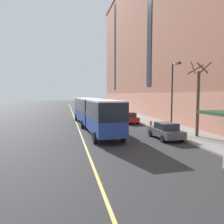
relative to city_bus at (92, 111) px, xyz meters
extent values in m
plane|color=#303033|center=(0.13, -3.00, -2.10)|extent=(260.00, 260.00, 0.00)
cube|color=gray|center=(9.25, 0.00, -2.03)|extent=(4.62, 160.00, 0.15)
cube|color=tan|center=(11.49, -3.00, 0.10)|extent=(0.14, 110.00, 4.40)
cube|color=#1E232B|center=(11.51, 10.75, 15.99)|extent=(0.10, 2.00, 25.00)
cube|color=#1E232B|center=(11.51, 38.25, 15.99)|extent=(0.10, 2.00, 25.00)
cube|color=navy|center=(-0.19, 3.78, -0.83)|extent=(3.07, 12.24, 1.30)
cube|color=black|center=(-0.19, 3.78, 0.61)|extent=(3.09, 12.24, 1.59)
cube|color=white|center=(-0.19, 3.78, 1.46)|extent=(3.10, 12.24, 0.12)
cube|color=#19232D|center=(-0.49, 9.87, 0.45)|extent=(2.28, 0.19, 1.19)
cube|color=orange|center=(-0.49, 9.88, 1.22)|extent=(1.74, 0.15, 0.28)
cube|color=black|center=(-0.49, 9.89, -1.38)|extent=(2.43, 0.24, 0.24)
cube|color=white|center=(-1.35, 9.84, -1.13)|extent=(0.28, 0.07, 0.18)
cube|color=white|center=(0.38, 9.93, -1.13)|extent=(0.28, 0.07, 0.18)
cylinder|color=#595651|center=(0.14, -2.78, -0.04)|extent=(2.40, 1.11, 2.36)
cube|color=navy|center=(0.33, -6.62, -0.83)|extent=(2.80, 6.79, 1.30)
cube|color=black|center=(0.33, -6.62, 0.61)|extent=(2.82, 6.79, 1.59)
cube|color=white|center=(0.33, -6.62, 1.46)|extent=(2.83, 6.79, 0.12)
cylinder|color=black|center=(-1.63, 7.96, -1.60)|extent=(0.35, 1.01, 1.00)
cylinder|color=black|center=(0.84, 8.08, -1.60)|extent=(0.35, 1.01, 1.00)
cylinder|color=black|center=(-1.25, 0.08, -1.60)|extent=(0.35, 1.01, 1.00)
cylinder|color=black|center=(1.23, 0.20, -1.60)|extent=(0.35, 1.01, 1.00)
cylinder|color=black|center=(-0.82, -8.51, -1.60)|extent=(0.35, 1.01, 1.00)
cylinder|color=black|center=(1.65, -8.39, -1.60)|extent=(0.35, 1.01, 1.00)
cube|color=silver|center=(5.61, 18.44, -1.46)|extent=(1.85, 4.49, 0.64)
cube|color=#232D38|center=(5.61, 18.22, -0.86)|extent=(1.58, 2.04, 0.56)
cube|color=silver|center=(5.61, 18.22, -0.56)|extent=(1.54, 1.95, 0.04)
cylinder|color=black|center=(4.79, 19.84, -1.78)|extent=(0.23, 0.64, 0.64)
cylinder|color=black|center=(6.50, 19.80, -1.78)|extent=(0.23, 0.64, 0.64)
cylinder|color=black|center=(4.73, 17.08, -1.78)|extent=(0.23, 0.64, 0.64)
cylinder|color=black|center=(6.44, 17.04, -1.78)|extent=(0.23, 0.64, 0.64)
cube|color=#B21E19|center=(5.69, 3.79, -1.46)|extent=(1.97, 4.62, 0.64)
cube|color=#232D38|center=(5.70, 3.56, -0.86)|extent=(1.67, 2.11, 0.56)
cube|color=#B21E19|center=(5.70, 3.56, -0.56)|extent=(1.63, 2.01, 0.04)
cylinder|color=black|center=(4.75, 5.18, -1.78)|extent=(0.24, 0.65, 0.64)
cylinder|color=black|center=(6.54, 5.24, -1.78)|extent=(0.24, 0.65, 0.64)
cylinder|color=black|center=(4.84, 2.35, -1.78)|extent=(0.24, 0.65, 0.64)
cylinder|color=black|center=(6.63, 2.40, -1.78)|extent=(0.24, 0.65, 0.64)
cube|color=#4C4C51|center=(5.87, -7.86, -1.46)|extent=(1.85, 4.45, 0.64)
cube|color=#232D38|center=(5.87, -8.09, -0.86)|extent=(1.62, 2.01, 0.56)
cube|color=#4C4C51|center=(5.87, -8.09, -0.56)|extent=(1.58, 1.92, 0.04)
cylinder|color=black|center=(4.96, -6.49, -1.78)|extent=(0.22, 0.64, 0.64)
cylinder|color=black|center=(6.76, -6.48, -1.78)|extent=(0.22, 0.64, 0.64)
cylinder|color=black|center=(4.97, -9.24, -1.78)|extent=(0.22, 0.64, 0.64)
cylinder|color=black|center=(6.77, -9.24, -1.78)|extent=(0.22, 0.64, 0.64)
cube|color=#B21E19|center=(5.64, 10.35, -1.46)|extent=(1.88, 4.27, 0.64)
cube|color=#232D38|center=(5.65, 10.14, -0.86)|extent=(1.60, 1.95, 0.56)
cube|color=#B21E19|center=(5.65, 10.14, -0.56)|extent=(1.56, 1.86, 0.04)
cylinder|color=black|center=(4.74, 11.63, -1.78)|extent=(0.24, 0.65, 0.64)
cylinder|color=black|center=(6.45, 11.69, -1.78)|extent=(0.24, 0.65, 0.64)
cylinder|color=black|center=(4.83, 9.02, -1.78)|extent=(0.24, 0.65, 0.64)
cylinder|color=black|center=(6.54, 9.07, -1.78)|extent=(0.24, 0.65, 0.64)
cylinder|color=brown|center=(9.09, -8.00, 1.13)|extent=(0.29, 0.29, 6.16)
cylinder|color=brown|center=(9.80, -7.80, 4.51)|extent=(0.54, 1.52, 1.10)
cylinder|color=brown|center=(9.19, -7.24, 4.46)|extent=(1.61, 0.34, 1.01)
cylinder|color=brown|center=(8.53, -7.88, 4.59)|extent=(0.39, 1.24, 1.25)
cylinder|color=brown|center=(9.07, -8.55, 4.47)|extent=(1.19, 0.17, 1.02)
cylinder|color=#2D2D30|center=(7.54, -5.81, 1.63)|extent=(0.16, 0.16, 7.17)
cylinder|color=#2D2D30|center=(7.54, -6.36, 5.11)|extent=(0.10, 1.10, 0.10)
cube|color=#3D3D3F|center=(7.54, -6.91, 5.06)|extent=(0.36, 0.60, 0.20)
cylinder|color=red|center=(7.44, -0.51, -1.68)|extent=(0.24, 0.24, 0.55)
sphere|color=silver|center=(7.44, -0.51, -1.33)|extent=(0.20, 0.20, 0.20)
cylinder|color=silver|center=(7.28, -0.51, -1.62)|extent=(0.10, 0.09, 0.09)
cylinder|color=silver|center=(7.60, -0.51, -1.62)|extent=(0.10, 0.09, 0.09)
cube|color=#E0D66B|center=(-1.70, 0.00, -2.10)|extent=(0.16, 140.00, 0.01)
camera|label=1|loc=(-3.20, -26.53, 2.06)|focal=35.00mm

